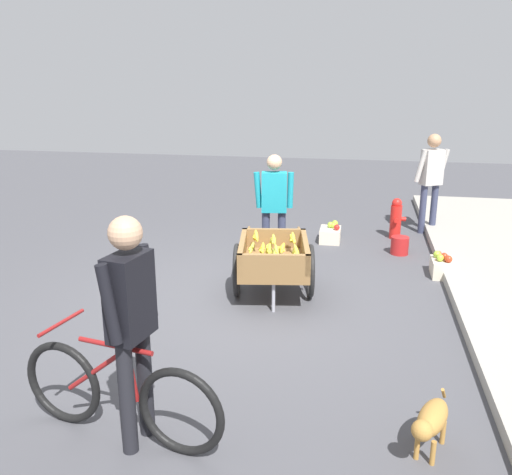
{
  "coord_description": "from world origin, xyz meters",
  "views": [
    {
      "loc": [
        5.8,
        1.29,
        2.51
      ],
      "look_at": [
        -0.07,
        0.13,
        0.75
      ],
      "focal_mm": 37.99,
      "sensor_mm": 36.0,
      "label": 1
    }
  ],
  "objects": [
    {
      "name": "vendor_person",
      "position": [
        -1.32,
        0.13,
        0.92
      ],
      "size": [
        0.25,
        0.54,
        1.54
      ],
      "color": "#333851",
      "rests_on": "ground"
    },
    {
      "name": "ground_plane",
      "position": [
        0.0,
        0.0,
        0.0
      ],
      "size": [
        24.0,
        24.0,
        0.0
      ],
      "primitive_type": "plane",
      "color": "#47474C"
    },
    {
      "name": "fruit_cart",
      "position": [
        -0.19,
        0.32,
        0.44
      ],
      "size": [
        1.75,
        1.05,
        0.74
      ],
      "color": "olive",
      "rests_on": "ground"
    },
    {
      "name": "plastic_bucket",
      "position": [
        -2.15,
        1.9,
        0.13
      ],
      "size": [
        0.26,
        0.26,
        0.26
      ],
      "primitive_type": "cylinder",
      "color": "#B21E1E",
      "rests_on": "ground"
    },
    {
      "name": "fire_hydrant",
      "position": [
        -2.98,
        1.87,
        0.33
      ],
      "size": [
        0.25,
        0.25,
        0.67
      ],
      "color": "red",
      "rests_on": "ground"
    },
    {
      "name": "bystander_person",
      "position": [
        -3.47,
        2.41,
        1.0
      ],
      "size": [
        0.35,
        0.56,
        1.66
      ],
      "color": "#333851",
      "rests_on": "ground"
    },
    {
      "name": "apple_crate",
      "position": [
        -2.59,
        0.85,
        0.13
      ],
      "size": [
        0.44,
        0.32,
        0.32
      ],
      "color": "beige",
      "rests_on": "ground"
    },
    {
      "name": "bicycle",
      "position": [
        2.67,
        -0.33,
        0.35
      ],
      "size": [
        0.49,
        1.64,
        0.85
      ],
      "color": "black",
      "rests_on": "ground"
    },
    {
      "name": "dog",
      "position": [
        2.44,
        1.85,
        0.27
      ],
      "size": [
        0.64,
        0.33,
        0.4
      ],
      "color": "#AD7A38",
      "rests_on": "ground"
    },
    {
      "name": "mixed_fruit_crate",
      "position": [
        -1.29,
        2.41,
        0.13
      ],
      "size": [
        0.44,
        0.32,
        0.32
      ],
      "color": "beige",
      "rests_on": "ground"
    },
    {
      "name": "cyclist_person",
      "position": [
        2.7,
        -0.18,
        1.01
      ],
      "size": [
        0.51,
        0.26,
        1.67
      ],
      "color": "black",
      "rests_on": "ground"
    }
  ]
}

